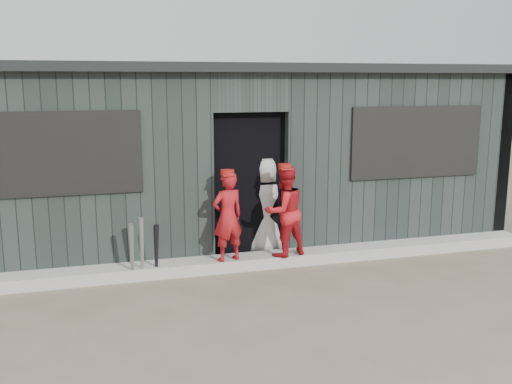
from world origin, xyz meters
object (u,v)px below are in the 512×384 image
object	(u,v)px
bat_left	(132,253)
bat_mid	(142,249)
bat_right	(156,252)
player_red_left	(228,217)
dugout	(226,153)
player_red_right	(284,211)
player_grey_back	(265,206)

from	to	relation	value
bat_left	bat_mid	xyz separation A→B (m)	(0.12, 0.03, 0.03)
bat_mid	bat_right	distance (m)	0.19
player_red_left	dugout	world-z (taller)	dugout
bat_mid	player_red_left	bearing A→B (deg)	3.82
bat_right	dugout	distance (m)	2.42
player_red_left	bat_right	bearing A→B (deg)	-13.75
player_red_right	bat_right	bearing A→B (deg)	-13.94
bat_mid	player_red_right	world-z (taller)	player_red_right
bat_left	dugout	bearing A→B (deg)	49.82
bat_mid	bat_right	bearing A→B (deg)	11.25
bat_right	player_red_left	distance (m)	0.98
player_grey_back	dugout	distance (m)	1.39
bat_right	dugout	xyz separation A→B (m)	(1.30, 1.82, 0.94)
bat_left	player_red_right	world-z (taller)	player_red_right
bat_mid	player_red_left	distance (m)	1.13
bat_right	dugout	world-z (taller)	dugout
bat_mid	player_grey_back	distance (m)	1.86
player_red_right	dugout	distance (m)	1.88
player_red_left	player_red_right	world-z (taller)	player_red_right
bat_left	bat_mid	size ratio (longest dim) A/B	0.94
bat_left	bat_right	world-z (taller)	bat_left
player_red_left	dugout	size ratio (longest dim) A/B	0.14
dugout	bat_mid	bearing A→B (deg)	-128.40
bat_mid	player_red_left	size ratio (longest dim) A/B	0.71
bat_mid	player_grey_back	xyz separation A→B (m)	(1.73, 0.62, 0.29)
player_red_left	player_red_right	bearing A→B (deg)	165.11
bat_left	dugout	world-z (taller)	dugout
bat_left	dugout	distance (m)	2.63
dugout	bat_right	bearing A→B (deg)	-125.45
player_red_left	bat_left	bearing A→B (deg)	-11.24
bat_right	player_red_right	world-z (taller)	player_red_right
dugout	player_red_right	bearing A→B (deg)	-78.39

